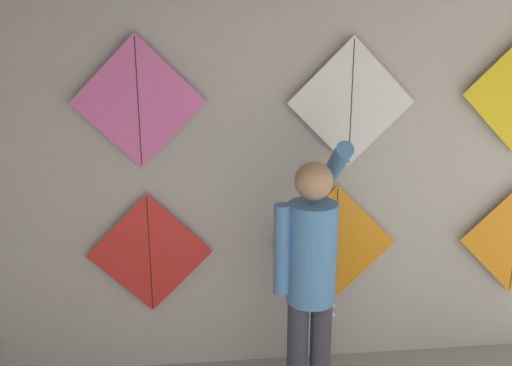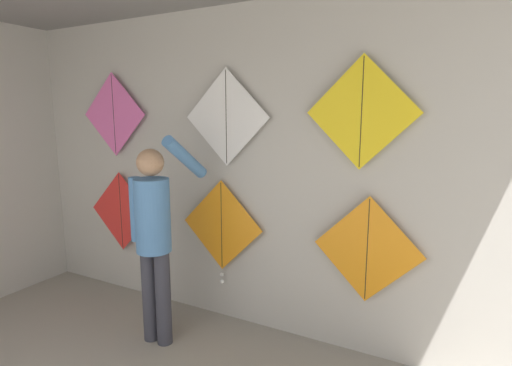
{
  "view_description": "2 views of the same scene",
  "coord_description": "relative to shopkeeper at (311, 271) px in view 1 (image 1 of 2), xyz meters",
  "views": [
    {
      "loc": [
        -0.86,
        -0.15,
        2.4
      ],
      "look_at": [
        -0.52,
        3.15,
        1.43
      ],
      "focal_mm": 40.0,
      "sensor_mm": 36.0,
      "label": 1
    },
    {
      "loc": [
        1.96,
        0.46,
        1.91
      ],
      "look_at": [
        0.53,
        3.15,
        1.37
      ],
      "focal_mm": 28.0,
      "sensor_mm": 36.0,
      "label": 2
    }
  ],
  "objects": [
    {
      "name": "shopkeeper",
      "position": [
        0.0,
        0.0,
        0.0
      ],
      "size": [
        0.44,
        0.61,
        1.74
      ],
      "rotation": [
        0.0,
        0.0,
        0.04
      ],
      "color": "#383842",
      "rests_on": "ground"
    },
    {
      "name": "kite_3",
      "position": [
        -0.99,
        0.56,
        0.91
      ],
      "size": [
        0.83,
        0.01,
        0.83
      ],
      "color": "pink"
    },
    {
      "name": "kite_1",
      "position": [
        0.28,
        0.56,
        -0.09
      ],
      "size": [
        0.83,
        0.04,
        0.97
      ],
      "color": "orange"
    },
    {
      "name": "back_panel",
      "position": [
        0.23,
        0.65,
        0.42
      ],
      "size": [
        5.27,
        0.06,
        2.8
      ],
      "primitive_type": "cube",
      "color": "#BCB7AD",
      "rests_on": "ground"
    },
    {
      "name": "kite_4",
      "position": [
        0.35,
        0.56,
        0.89
      ],
      "size": [
        0.83,
        0.01,
        0.83
      ],
      "color": "white"
    },
    {
      "name": "kite_0",
      "position": [
        -0.97,
        0.56,
        -0.09
      ],
      "size": [
        0.83,
        0.01,
        0.83
      ],
      "color": "red"
    }
  ]
}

